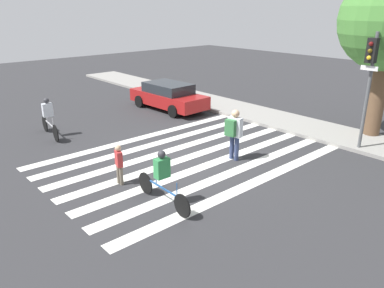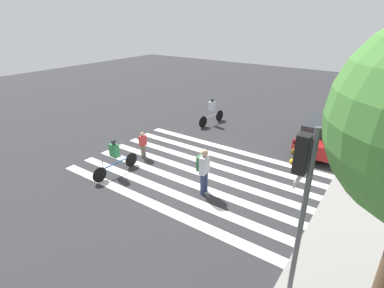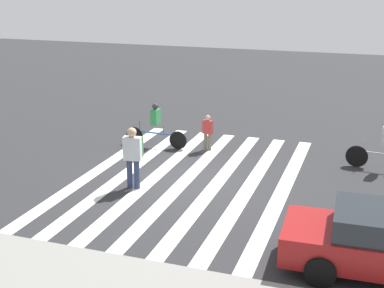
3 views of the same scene
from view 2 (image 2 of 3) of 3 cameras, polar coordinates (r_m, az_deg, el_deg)
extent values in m
plane|color=#2D2D30|center=(13.12, 1.04, -5.34)|extent=(60.00, 60.00, 0.00)
cube|color=gray|center=(11.39, 28.78, -13.16)|extent=(36.00, 2.50, 0.14)
cube|color=silver|center=(15.37, 7.20, -0.98)|extent=(0.43, 10.00, 0.01)
cube|color=silver|center=(14.59, 5.36, -2.28)|extent=(0.43, 10.00, 0.01)
cube|color=silver|center=(13.84, 3.32, -3.72)|extent=(0.43, 10.00, 0.01)
cube|color=silver|center=(13.12, 1.04, -5.32)|extent=(0.43, 10.00, 0.01)
cube|color=silver|center=(12.43, -1.51, -7.09)|extent=(0.43, 10.00, 0.01)
cube|color=silver|center=(11.78, -4.38, -9.04)|extent=(0.43, 10.00, 0.01)
cube|color=silver|center=(11.18, -7.60, -11.19)|extent=(0.43, 10.00, 0.01)
cylinder|color=#515456|center=(7.18, 20.15, -13.50)|extent=(0.12, 0.12, 4.36)
cube|color=black|center=(6.44, 20.28, -1.76)|extent=(0.32, 0.26, 0.84)
cube|color=silver|center=(6.71, 19.57, -6.41)|extent=(0.60, 0.02, 0.16)
sphere|color=#590F0F|center=(6.39, 19.20, 0.45)|extent=(0.15, 0.15, 0.15)
sphere|color=#59470F|center=(6.48, 18.93, -1.43)|extent=(0.15, 0.15, 0.15)
sphere|color=gold|center=(6.58, 18.67, -3.25)|extent=(0.15, 0.15, 0.15)
cylinder|color=navy|center=(11.57, 2.62, -7.14)|extent=(0.16, 0.16, 0.87)
cylinder|color=navy|center=(11.40, 2.00, -7.62)|extent=(0.16, 0.16, 0.87)
cube|color=silver|center=(11.11, 2.38, -3.93)|extent=(0.54, 0.31, 0.69)
sphere|color=tan|center=(10.89, 2.42, -1.69)|extent=(0.27, 0.27, 0.27)
cube|color=#2D6638|center=(11.23, 1.61, -3.60)|extent=(0.40, 0.24, 0.58)
cylinder|color=#6B6051|center=(14.57, -9.02, -1.23)|extent=(0.11, 0.11, 0.61)
cylinder|color=#6B6051|center=(14.47, -9.46, -1.44)|extent=(0.11, 0.11, 0.61)
cube|color=#B73333|center=(14.30, -9.38, 0.64)|extent=(0.38, 0.25, 0.48)
sphere|color=tan|center=(14.18, -9.47, 1.89)|extent=(0.19, 0.19, 0.19)
cylinder|color=black|center=(18.11, 2.11, 4.23)|extent=(0.71, 0.12, 0.71)
cylinder|color=black|center=(19.34, 5.27, 5.41)|extent=(0.71, 0.12, 0.71)
cube|color=#B2B2B7|center=(18.66, 3.75, 5.40)|extent=(1.39, 0.20, 0.04)
cylinder|color=#B2B2B7|center=(18.83, 4.32, 6.07)|extent=(0.03, 0.03, 0.32)
cylinder|color=#B2B2B7|center=(18.14, 2.55, 5.56)|extent=(0.03, 0.03, 0.40)
cube|color=silver|center=(18.48, 3.80, 7.16)|extent=(0.29, 0.43, 0.55)
sphere|color=#333338|center=(18.38, 3.84, 8.34)|extent=(0.22, 0.22, 0.22)
cylinder|color=black|center=(12.80, -17.18, -5.63)|extent=(0.65, 0.06, 0.65)
cylinder|color=black|center=(13.72, -11.50, -2.96)|extent=(0.65, 0.06, 0.65)
cube|color=#1E4C8C|center=(13.16, -14.31, -3.56)|extent=(1.46, 0.08, 0.04)
cylinder|color=#1E4C8C|center=(13.25, -13.39, -2.49)|extent=(0.03, 0.03, 0.32)
cylinder|color=#1E4C8C|center=(12.73, -16.62, -3.78)|extent=(0.03, 0.03, 0.40)
cube|color=#338C4C|center=(12.90, -14.57, -1.21)|extent=(0.25, 0.41, 0.55)
sphere|color=#333338|center=(12.75, -14.75, 0.40)|extent=(0.22, 0.22, 0.22)
cube|color=maroon|center=(16.63, 23.46, 1.27)|extent=(4.57, 1.92, 0.65)
cube|color=#23282D|center=(16.44, 23.77, 3.11)|extent=(2.53, 1.71, 0.49)
cylinder|color=black|center=(15.34, 25.40, -1.98)|extent=(0.65, 0.22, 0.64)
cylinder|color=black|center=(15.59, 19.20, -0.55)|extent=(0.65, 0.22, 0.64)
cylinder|color=black|center=(17.93, 26.90, 1.28)|extent=(0.65, 0.22, 0.64)
cylinder|color=black|center=(18.15, 21.55, 2.47)|extent=(0.65, 0.22, 0.64)
camera|label=1|loc=(14.70, -55.49, 8.99)|focal=35.00mm
camera|label=3|loc=(16.58, 64.71, 8.98)|focal=50.00mm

